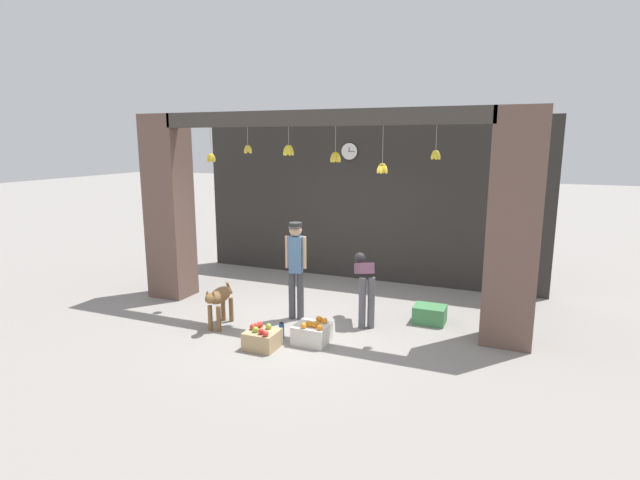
{
  "coord_description": "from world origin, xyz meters",
  "views": [
    {
      "loc": [
        3.08,
        -6.99,
        2.87
      ],
      "look_at": [
        0.0,
        0.4,
        1.26
      ],
      "focal_mm": 28.0,
      "sensor_mm": 36.0,
      "label": 1
    }
  ],
  "objects_px": {
    "shopkeeper": "(296,263)",
    "water_bottle": "(282,331)",
    "wall_clock": "(349,151)",
    "produce_box_green": "(430,314)",
    "dog": "(219,299)",
    "fruit_crate_oranges": "(312,333)",
    "fruit_crate_apples": "(262,338)",
    "worker_stooping": "(364,280)"
  },
  "relations": [
    {
      "from": "shopkeeper",
      "to": "fruit_crate_apples",
      "type": "distance_m",
      "value": 1.47
    },
    {
      "from": "worker_stooping",
      "to": "water_bottle",
      "type": "bearing_deg",
      "value": -158.77
    },
    {
      "from": "dog",
      "to": "shopkeeper",
      "type": "distance_m",
      "value": 1.32
    },
    {
      "from": "fruit_crate_oranges",
      "to": "water_bottle",
      "type": "xyz_separation_m",
      "value": [
        -0.48,
        -0.02,
        -0.04
      ]
    },
    {
      "from": "produce_box_green",
      "to": "wall_clock",
      "type": "relative_size",
      "value": 1.4
    },
    {
      "from": "dog",
      "to": "wall_clock",
      "type": "xyz_separation_m",
      "value": [
        0.9,
        3.45,
        2.19
      ]
    },
    {
      "from": "wall_clock",
      "to": "dog",
      "type": "bearing_deg",
      "value": -104.62
    },
    {
      "from": "produce_box_green",
      "to": "dog",
      "type": "bearing_deg",
      "value": -154.47
    },
    {
      "from": "worker_stooping",
      "to": "water_bottle",
      "type": "distance_m",
      "value": 1.53
    },
    {
      "from": "fruit_crate_oranges",
      "to": "fruit_crate_apples",
      "type": "bearing_deg",
      "value": -143.66
    },
    {
      "from": "dog",
      "to": "produce_box_green",
      "type": "relative_size",
      "value": 1.72
    },
    {
      "from": "shopkeeper",
      "to": "water_bottle",
      "type": "height_order",
      "value": "shopkeeper"
    },
    {
      "from": "produce_box_green",
      "to": "water_bottle",
      "type": "bearing_deg",
      "value": -141.99
    },
    {
      "from": "water_bottle",
      "to": "wall_clock",
      "type": "relative_size",
      "value": 0.71
    },
    {
      "from": "dog",
      "to": "wall_clock",
      "type": "bearing_deg",
      "value": 157.64
    },
    {
      "from": "dog",
      "to": "worker_stooping",
      "type": "distance_m",
      "value": 2.28
    },
    {
      "from": "dog",
      "to": "shopkeeper",
      "type": "height_order",
      "value": "shopkeeper"
    },
    {
      "from": "dog",
      "to": "fruit_crate_apples",
      "type": "bearing_deg",
      "value": 57.63
    },
    {
      "from": "water_bottle",
      "to": "fruit_crate_oranges",
      "type": "bearing_deg",
      "value": 2.11
    },
    {
      "from": "fruit_crate_apples",
      "to": "produce_box_green",
      "type": "distance_m",
      "value": 2.75
    },
    {
      "from": "fruit_crate_oranges",
      "to": "produce_box_green",
      "type": "height_order",
      "value": "fruit_crate_oranges"
    },
    {
      "from": "shopkeeper",
      "to": "worker_stooping",
      "type": "distance_m",
      "value": 1.13
    },
    {
      "from": "water_bottle",
      "to": "wall_clock",
      "type": "distance_m",
      "value": 4.32
    },
    {
      "from": "produce_box_green",
      "to": "water_bottle",
      "type": "height_order",
      "value": "produce_box_green"
    },
    {
      "from": "worker_stooping",
      "to": "produce_box_green",
      "type": "height_order",
      "value": "worker_stooping"
    },
    {
      "from": "dog",
      "to": "fruit_crate_oranges",
      "type": "height_order",
      "value": "dog"
    },
    {
      "from": "shopkeeper",
      "to": "produce_box_green",
      "type": "height_order",
      "value": "shopkeeper"
    },
    {
      "from": "shopkeeper",
      "to": "fruit_crate_apples",
      "type": "xyz_separation_m",
      "value": [
        0.05,
        -1.24,
        -0.79
      ]
    },
    {
      "from": "fruit_crate_oranges",
      "to": "fruit_crate_apples",
      "type": "height_order",
      "value": "fruit_crate_oranges"
    },
    {
      "from": "fruit_crate_apples",
      "to": "water_bottle",
      "type": "bearing_deg",
      "value": 76.55
    },
    {
      "from": "worker_stooping",
      "to": "fruit_crate_oranges",
      "type": "relative_size",
      "value": 2.21
    },
    {
      "from": "shopkeeper",
      "to": "produce_box_green",
      "type": "distance_m",
      "value": 2.29
    },
    {
      "from": "fruit_crate_apples",
      "to": "dog",
      "type": "bearing_deg",
      "value": 155.37
    },
    {
      "from": "shopkeeper",
      "to": "worker_stooping",
      "type": "relative_size",
      "value": 1.51
    },
    {
      "from": "worker_stooping",
      "to": "wall_clock",
      "type": "xyz_separation_m",
      "value": [
        -1.12,
        2.42,
        1.94
      ]
    },
    {
      "from": "fruit_crate_apples",
      "to": "worker_stooping",
      "type": "bearing_deg",
      "value": 55.52
    },
    {
      "from": "dog",
      "to": "fruit_crate_oranges",
      "type": "bearing_deg",
      "value": 81.07
    },
    {
      "from": "produce_box_green",
      "to": "shopkeeper",
      "type": "bearing_deg",
      "value": -162.39
    },
    {
      "from": "fruit_crate_oranges",
      "to": "wall_clock",
      "type": "relative_size",
      "value": 1.36
    },
    {
      "from": "water_bottle",
      "to": "dog",
      "type": "bearing_deg",
      "value": 177.37
    },
    {
      "from": "shopkeeper",
      "to": "wall_clock",
      "type": "bearing_deg",
      "value": -101.84
    },
    {
      "from": "fruit_crate_oranges",
      "to": "water_bottle",
      "type": "distance_m",
      "value": 0.48
    }
  ]
}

